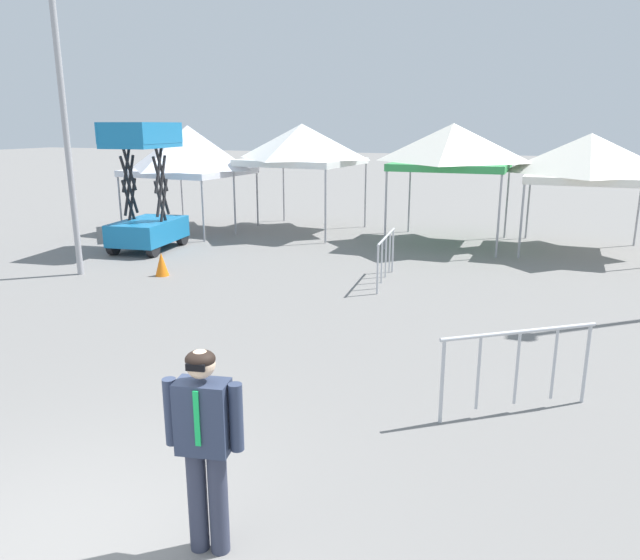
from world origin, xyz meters
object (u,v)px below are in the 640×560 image
object	(u,v)px
scissor_lift	(147,211)
crowd_barrier_by_lift	(386,250)
canopy_tent_right_of_center	(453,146)
crowd_barrier_mid_lot	(518,355)
canopy_tent_behind_left	(189,150)
canopy_tent_far_left	(589,158)
canopy_tent_far_right	(302,144)
traffic_cone_lot_center	(162,264)
light_pole_near_lift	(56,40)
person_foreground	(205,438)

from	to	relation	value
scissor_lift	crowd_barrier_by_lift	size ratio (longest dim) A/B	1.67
canopy_tent_right_of_center	crowd_barrier_by_lift	world-z (taller)	canopy_tent_right_of_center
canopy_tent_right_of_center	crowd_barrier_by_lift	xyz separation A→B (m)	(-0.54, -5.09, -2.08)
crowd_barrier_mid_lot	canopy_tent_right_of_center	bearing A→B (deg)	103.72
crowd_barrier_mid_lot	canopy_tent_behind_left	bearing A→B (deg)	138.22
scissor_lift	crowd_barrier_by_lift	world-z (taller)	scissor_lift
canopy_tent_far_left	crowd_barrier_mid_lot	size ratio (longest dim) A/B	1.88
canopy_tent_far_right	traffic_cone_lot_center	distance (m)	7.32
canopy_tent_right_of_center	crowd_barrier_mid_lot	world-z (taller)	canopy_tent_right_of_center
canopy_tent_far_left	light_pole_near_lift	size ratio (longest dim) A/B	0.35
canopy_tent_behind_left	traffic_cone_lot_center	xyz separation A→B (m)	(2.85, -5.68, -2.35)
canopy_tent_behind_left	traffic_cone_lot_center	distance (m)	6.77
canopy_tent_right_of_center	scissor_lift	size ratio (longest dim) A/B	0.99
canopy_tent_right_of_center	canopy_tent_behind_left	bearing A→B (deg)	-175.15
canopy_tent_far_left	crowd_barrier_by_lift	world-z (taller)	canopy_tent_far_left
scissor_lift	light_pole_near_lift	world-z (taller)	light_pole_near_lift
canopy_tent_far_right	light_pole_near_lift	size ratio (longest dim) A/B	0.39
scissor_lift	canopy_tent_far_right	bearing A→B (deg)	57.32
person_foreground	traffic_cone_lot_center	distance (m)	9.74
canopy_tent_behind_left	scissor_lift	world-z (taller)	scissor_lift
canopy_tent_far_left	traffic_cone_lot_center	world-z (taller)	canopy_tent_far_left
canopy_tent_right_of_center	canopy_tent_far_right	bearing A→B (deg)	174.96
canopy_tent_far_left	crowd_barrier_by_lift	xyz separation A→B (m)	(-4.18, -5.24, -1.83)
scissor_lift	person_foreground	xyz separation A→B (m)	(8.12, -10.04, -0.06)
canopy_tent_far_right	crowd_barrier_mid_lot	world-z (taller)	canopy_tent_far_right
canopy_tent_right_of_center	scissor_lift	world-z (taller)	scissor_lift
canopy_tent_behind_left	person_foreground	xyz separation A→B (m)	(8.82, -13.33, -1.59)
canopy_tent_right_of_center	traffic_cone_lot_center	bearing A→B (deg)	-131.18
light_pole_near_lift	scissor_lift	bearing A→B (deg)	94.79
canopy_tent_far_right	canopy_tent_behind_left	bearing A→B (deg)	-162.08
light_pole_near_lift	crowd_barrier_by_lift	bearing A→B (deg)	15.25
canopy_tent_far_right	crowd_barrier_by_lift	size ratio (longest dim) A/B	1.73
light_pole_near_lift	crowd_barrier_mid_lot	world-z (taller)	light_pole_near_lift
canopy_tent_far_right	crowd_barrier_mid_lot	xyz separation A→B (m)	(7.47, -11.00, -2.07)
person_foreground	light_pole_near_lift	size ratio (longest dim) A/B	0.19
scissor_lift	traffic_cone_lot_center	bearing A→B (deg)	-48.07
canopy_tent_right_of_center	person_foreground	xyz separation A→B (m)	(0.38, -14.05, -1.80)
light_pole_near_lift	crowd_barrier_by_lift	size ratio (longest dim) A/B	4.43
canopy_tent_far_right	scissor_lift	xyz separation A→B (m)	(-2.85, -4.44, -1.73)
crowd_barrier_by_lift	canopy_tent_far_right	bearing A→B (deg)	128.24
canopy_tent_far_right	light_pole_near_lift	bearing A→B (deg)	-109.34
crowd_barrier_mid_lot	crowd_barrier_by_lift	xyz separation A→B (m)	(-3.12, 5.48, 0.00)
canopy_tent_far_right	person_foreground	world-z (taller)	canopy_tent_far_right
scissor_lift	crowd_barrier_by_lift	distance (m)	7.29
canopy_tent_right_of_center	crowd_barrier_mid_lot	bearing A→B (deg)	-76.28
person_foreground	crowd_barrier_mid_lot	distance (m)	4.13
canopy_tent_right_of_center	crowd_barrier_by_lift	bearing A→B (deg)	-96.08
canopy_tent_right_of_center	scissor_lift	bearing A→B (deg)	-152.61
scissor_lift	traffic_cone_lot_center	size ratio (longest dim) A/B	6.31
scissor_lift	traffic_cone_lot_center	world-z (taller)	scissor_lift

